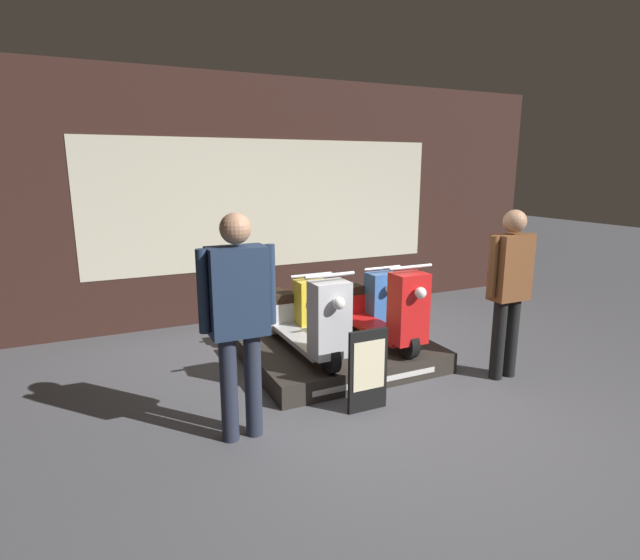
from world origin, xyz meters
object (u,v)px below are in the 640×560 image
scooter_backrow_1 (359,304)px  person_left_browsing (238,310)px  price_sign_board (368,370)px  scooter_backrow_0 (294,313)px  scooter_display_right (380,311)px  person_right_browsing (509,283)px  scooter_display_left (307,321)px

scooter_backrow_1 → person_left_browsing: bearing=-138.1°
price_sign_board → person_left_browsing: bearing=178.2°
price_sign_board → scooter_backrow_0: bearing=86.8°
scooter_display_right → scooter_backrow_1: size_ratio=1.00×
scooter_backrow_0 → person_right_browsing: (1.46, -1.88, 0.62)m
scooter_display_right → person_right_browsing: person_right_browsing is taller
price_sign_board → person_right_browsing: bearing=1.3°
scooter_display_right → price_sign_board: 1.18m
scooter_backrow_0 → person_left_browsing: 2.33m
scooter_backrow_1 → scooter_backrow_0: bearing=180.0°
person_left_browsing → price_sign_board: size_ratio=2.40×
scooter_backrow_0 → person_right_browsing: 2.46m
scooter_display_left → person_right_browsing: 1.99m
scooter_backrow_1 → scooter_display_right: bearing=-107.6°
scooter_backrow_1 → scooter_display_left: bearing=-139.9°
scooter_display_right → person_right_browsing: size_ratio=0.97×
scooter_backrow_0 → scooter_backrow_1: 0.90m
scooter_backrow_1 → person_right_browsing: 2.06m
scooter_backrow_1 → person_right_browsing: bearing=-73.3°
scooter_backrow_1 → person_left_browsing: 2.90m
person_left_browsing → person_right_browsing: bearing=0.0°
person_left_browsing → price_sign_board: bearing=-1.8°
price_sign_board → scooter_display_right: bearing=53.5°
scooter_backrow_1 → person_left_browsing: size_ratio=0.93×
person_right_browsing → price_sign_board: bearing=-178.7°
scooter_backrow_0 → scooter_backrow_1: same height
person_left_browsing → price_sign_board: (1.09, -0.03, -0.66)m
scooter_backrow_0 → person_left_browsing: person_left_browsing is taller
scooter_backrow_1 → person_right_browsing: person_right_browsing is taller
scooter_display_right → price_sign_board: size_ratio=2.22×
scooter_display_right → person_left_browsing: 2.06m
person_left_browsing → person_right_browsing: size_ratio=1.04×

